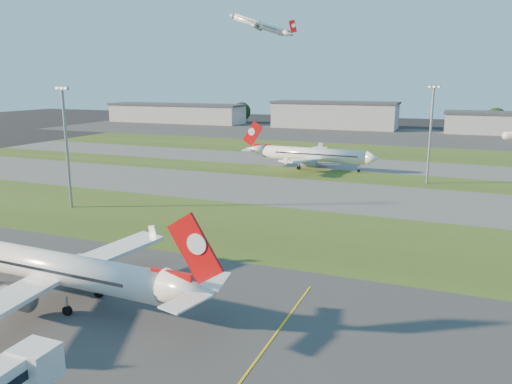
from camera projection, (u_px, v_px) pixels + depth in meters
The scene contains 17 objects.
grass_strip_a at pixel (317, 236), 88.34m from camera, with size 300.00×34.00×0.01m, color #314416.
taxiway_a at pixel (354, 197), 118.19m from camera, with size 300.00×32.00×0.01m, color #515154.
grass_strip_b at pixel (371, 178), 140.81m from camera, with size 300.00×18.00×0.01m, color #314416.
taxiway_b at pixel (382, 166), 160.71m from camera, with size 300.00×26.00×0.01m, color #515154.
grass_strip_c at pixel (395, 153), 190.57m from camera, with size 300.00×40.00×0.01m, color #314416.
apron_far at pixel (410, 137), 244.85m from camera, with size 400.00×80.00×0.01m, color #333335.
airliner_parked at pixel (61, 269), 61.43m from camera, with size 38.62×32.75×12.05m.
airliner_taxiing at pixel (313, 155), 154.21m from camera, with size 40.66×34.47×12.68m.
airliner_departing at pixel (259, 25), 261.96m from camera, with size 33.44×28.04×10.60m.
light_mast_west at pixel (66, 139), 105.19m from camera, with size 3.20×0.70×25.80m.
light_mast_centre at pixel (431, 128), 130.28m from camera, with size 3.20×0.70×25.80m.
hangar_far_west at pixel (176, 113), 325.46m from camera, with size 91.80×23.00×12.20m.
hangar_west at pixel (334, 115), 286.77m from camera, with size 71.40×23.00×15.20m.
tree_far_west at pixel (137, 110), 351.76m from camera, with size 11.00×11.00×12.00m.
tree_west at pixel (241, 112), 324.20m from camera, with size 12.10×12.10×13.20m.
tree_mid_west at pixel (381, 118), 287.98m from camera, with size 9.90×9.90×10.80m.
tree_mid_east at pixel (496, 119), 268.56m from camera, with size 11.55×11.55×12.60m.
Camera 1 is at (21.55, -30.40, 27.00)m, focal length 35.00 mm.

